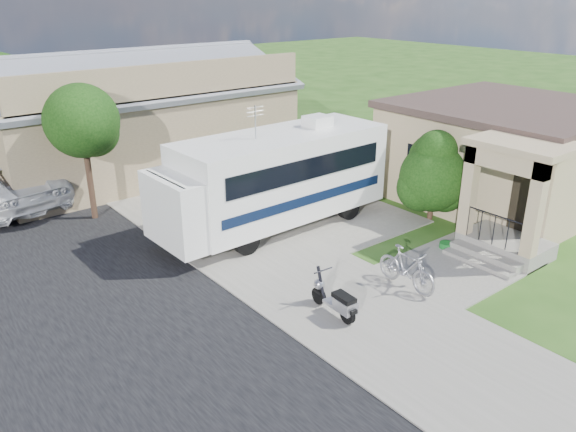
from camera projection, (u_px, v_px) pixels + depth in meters
ground at (361, 284)px, 14.94m from camera, size 120.00×120.00×0.00m
sidewalk_slab at (157, 192)px, 21.60m from camera, size 4.00×80.00×0.06m
driveway_slab at (297, 220)px, 19.06m from camera, size 7.00×6.00×0.05m
walk_slab at (461, 265)px, 15.93m from camera, size 4.00×3.00×0.05m
house at (507, 152)px, 20.44m from camera, size 9.47×7.80×3.54m
warehouse at (133, 121)px, 24.32m from camera, size 12.50×8.40×5.04m
street_tree_a at (85, 124)px, 18.15m from camera, size 2.44×2.40×4.58m
street_tree_b at (5, 82)px, 25.34m from camera, size 2.44×2.40×4.73m
motorhome at (275, 177)px, 17.88m from camera, size 7.98×2.75×4.06m
shrub at (433, 174)px, 18.70m from camera, size 2.52×2.40×3.09m
scooter at (336, 300)px, 13.28m from camera, size 0.54×1.55×1.02m
bicycle at (406, 270)px, 14.48m from camera, size 0.52×1.84×1.11m
garden_hose at (446, 246)px, 16.92m from camera, size 0.41×0.41×0.18m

